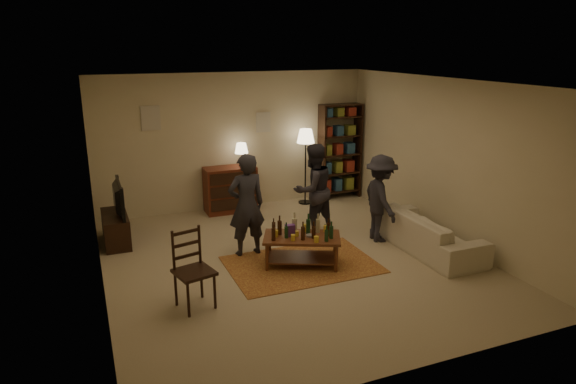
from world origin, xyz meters
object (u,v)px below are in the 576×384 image
person_left (246,205)px  person_by_sofa (381,198)px  bookshelf (340,150)px  floor_lamp (306,141)px  person_right (313,190)px  sofa (428,232)px  dresser (231,188)px  dining_chair (192,266)px  tv_stand (115,221)px  coffee_table (302,239)px

person_left → person_by_sofa: 2.28m
bookshelf → person_by_sofa: (-0.55, -2.52, -0.30)m
bookshelf → floor_lamp: (-0.85, -0.13, 0.28)m
floor_lamp → person_right: person_right is taller
floor_lamp → sofa: floor_lamp is taller
dresser → floor_lamp: bearing=-2.3°
sofa → person_by_sofa: 0.93m
bookshelf → person_by_sofa: size_ratio=1.37×
dining_chair → sofa: dining_chair is taller
dining_chair → dresser: 3.82m
floor_lamp → sofa: bearing=-75.2°
person_left → person_right: size_ratio=1.02×
bookshelf → person_left: bearing=-141.1°
dresser → dining_chair: bearing=-113.4°
dining_chair → person_right: size_ratio=0.65×
tv_stand → person_left: 2.32m
tv_stand → person_by_sofa: (4.14, -1.54, 0.35)m
dresser → person_by_sofa: bearing=-52.4°
coffee_table → dresser: 2.91m
floor_lamp → person_right: 1.86m
sofa → person_right: 2.03m
dresser → bookshelf: 2.50m
coffee_table → person_right: size_ratio=0.80×
bookshelf → person_right: (-1.46, -1.81, -0.23)m
coffee_table → sofa: coffee_table is taller
person_by_sofa → dresser: bearing=45.9°
bookshelf → floor_lamp: bookshelf is taller
sofa → person_by_sofa: person_by_sofa is taller
floor_lamp → dresser: bearing=177.7°
coffee_table → sofa: 2.14m
person_left → person_by_sofa: size_ratio=1.11×
coffee_table → person_by_sofa: 1.72m
coffee_table → dresser: dresser is taller
dresser → person_right: person_right is taller
coffee_table → tv_stand: (-2.51, 1.99, -0.03)m
tv_stand → dresser: (2.25, 0.91, 0.09)m
floor_lamp → person_left: (-1.95, -2.13, -0.50)m
dresser → person_left: 2.25m
bookshelf → tv_stand: bearing=-168.2°
coffee_table → sofa: bearing=-5.7°
floor_lamp → person_left: 2.93m
bookshelf → sofa: bearing=-90.8°
floor_lamp → person_left: person_left is taller
coffee_table → dining_chair: dining_chair is taller
bookshelf → person_left: (-2.81, -2.26, -0.22)m
coffee_table → floor_lamp: 3.26m
dresser → person_left: (-0.37, -2.20, 0.34)m
sofa → person_left: person_left is taller
dining_chair → dresser: bearing=52.6°
sofa → floor_lamp: bearing=14.8°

